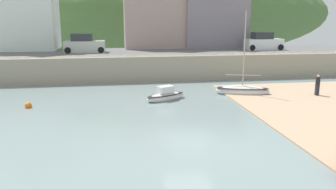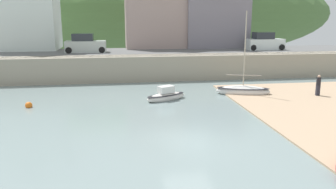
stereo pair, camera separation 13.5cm
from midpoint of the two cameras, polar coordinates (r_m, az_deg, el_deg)
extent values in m
cube|color=gray|center=(17.81, 3.21, -7.57)|extent=(48.00, 40.00, 0.06)
cube|color=#9E9480|center=(33.86, -2.81, 4.41)|extent=(48.00, 2.40, 2.40)
cube|color=#606060|center=(37.37, -3.45, 6.98)|extent=(48.00, 9.00, 0.10)
ellipsoid|color=#52763E|center=(71.63, -5.71, 13.12)|extent=(80.00, 44.00, 18.65)
cube|color=white|center=(42.70, -23.10, 12.86)|extent=(7.44, 5.68, 9.01)
cube|color=#AA9189|center=(41.82, -1.93, 12.84)|extent=(7.63, 4.40, 7.50)
cube|color=gray|center=(43.20, 7.32, 12.34)|extent=(7.40, 5.16, 6.88)
ellipsoid|color=silver|center=(25.92, -0.55, -0.47)|extent=(3.39, 2.38, 0.72)
ellipsoid|color=black|center=(25.87, -0.55, -0.04)|extent=(3.32, 2.34, 0.12)
cube|color=silver|center=(25.78, -0.55, 0.85)|extent=(1.35, 1.15, 0.50)
ellipsoid|color=silver|center=(28.36, 11.97, 0.54)|extent=(4.46, 2.56, 0.93)
ellipsoid|color=black|center=(28.31, 12.00, 1.05)|extent=(4.37, 2.51, 0.12)
cylinder|color=#B2A893|center=(27.85, 12.29, 7.31)|extent=(0.09, 0.09, 5.79)
cylinder|color=gray|center=(28.12, 12.09, 3.13)|extent=(2.62, 0.86, 0.07)
cube|color=#B3BDB5|center=(37.26, -13.58, 7.64)|extent=(4.15, 1.82, 1.20)
cube|color=#282D33|center=(37.21, -14.05, 9.07)|extent=(2.14, 1.56, 0.80)
cylinder|color=black|center=(37.98, -10.97, 7.43)|extent=(0.64, 0.22, 0.64)
cylinder|color=black|center=(36.39, -11.05, 7.20)|extent=(0.64, 0.22, 0.64)
cylinder|color=black|center=(38.24, -15.95, 7.21)|extent=(0.64, 0.22, 0.64)
cylinder|color=black|center=(36.66, -16.24, 6.96)|extent=(0.64, 0.22, 0.64)
cube|color=silver|center=(40.68, 15.32, 7.95)|extent=(4.14, 1.81, 1.20)
cube|color=#282D33|center=(40.52, 15.08, 9.30)|extent=(2.14, 1.55, 0.80)
cylinder|color=black|center=(42.12, 16.92, 7.63)|extent=(0.64, 0.22, 0.64)
cylinder|color=black|center=(40.69, 17.90, 7.40)|extent=(0.64, 0.22, 0.64)
cylinder|color=black|center=(40.80, 12.71, 7.71)|extent=(0.64, 0.22, 0.64)
cylinder|color=black|center=(39.32, 13.56, 7.49)|extent=(0.64, 0.22, 0.64)
cube|color=#282833|center=(29.32, 23.14, 0.68)|extent=(0.28, 0.20, 0.82)
cylinder|color=black|center=(29.19, 23.26, 2.02)|extent=(0.34, 0.34, 0.58)
sphere|color=#D1A889|center=(29.12, 23.33, 2.79)|extent=(0.22, 0.22, 0.22)
sphere|color=orange|center=(25.67, -22.09, -1.69)|extent=(0.48, 0.48, 0.48)
camera|label=1|loc=(0.07, -90.39, -0.09)|focal=37.15mm
camera|label=2|loc=(0.07, 89.61, 0.09)|focal=37.15mm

